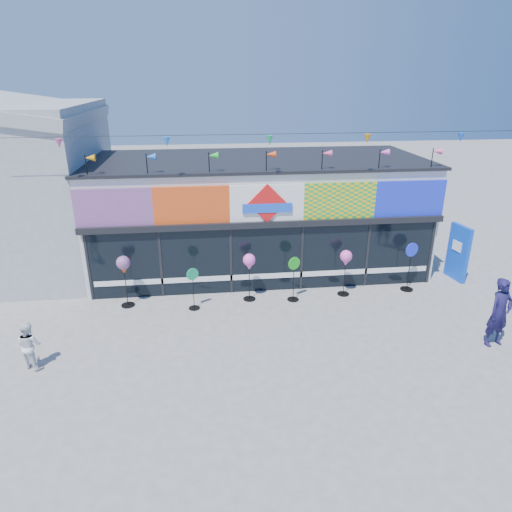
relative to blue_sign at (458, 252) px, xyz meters
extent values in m
plane|color=slate|center=(-6.95, -3.59, -1.01)|extent=(80.00, 80.00, 0.00)
cube|color=silver|center=(-6.95, 2.41, 0.99)|extent=(12.00, 5.00, 4.00)
cube|color=black|center=(-6.95, -0.15, 0.14)|extent=(11.60, 0.12, 2.30)
cube|color=black|center=(-6.95, -0.19, 1.39)|extent=(12.00, 0.30, 0.20)
cube|color=white|center=(-6.95, -0.18, -0.46)|extent=(11.40, 0.10, 0.18)
cube|color=black|center=(-6.95, 2.41, 3.04)|extent=(12.20, 5.20, 0.10)
cube|color=black|center=(-12.75, -0.16, 0.14)|extent=(0.08, 0.14, 2.30)
cube|color=black|center=(-10.45, -0.16, 0.14)|extent=(0.08, 0.14, 2.30)
cube|color=black|center=(-8.15, -0.16, 0.14)|extent=(0.08, 0.14, 2.30)
cube|color=black|center=(-5.75, -0.16, 0.14)|extent=(0.08, 0.14, 2.30)
cube|color=black|center=(-3.45, -0.16, 0.14)|extent=(0.08, 0.14, 2.30)
cube|color=black|center=(-1.15, -0.16, 0.14)|extent=(0.08, 0.14, 2.30)
cube|color=red|center=(-11.75, -0.17, 2.09)|extent=(2.40, 0.08, 1.20)
cube|color=#EC4A16|center=(-9.35, -0.17, 2.09)|extent=(2.40, 0.08, 1.20)
cube|color=white|center=(-6.95, -0.17, 2.09)|extent=(2.40, 0.08, 1.20)
cube|color=yellow|center=(-4.55, -0.17, 2.09)|extent=(2.40, 0.08, 1.20)
cube|color=#1A2FE0|center=(-2.15, -0.17, 2.09)|extent=(2.40, 0.08, 1.20)
cube|color=red|center=(-6.95, -0.23, 2.09)|extent=(1.27, 0.06, 1.27)
cube|color=blue|center=(-6.95, -0.25, 1.94)|extent=(1.60, 0.05, 0.30)
cube|color=blue|center=(-11.06, -0.11, -0.09)|extent=(0.78, 0.03, 0.78)
cube|color=gold|center=(-9.89, -0.11, 0.27)|extent=(0.92, 0.03, 0.92)
cube|color=#D34F13|center=(-8.71, -0.11, 0.54)|extent=(0.78, 0.03, 0.78)
cube|color=yellow|center=(-7.54, -0.11, -0.04)|extent=(0.92, 0.03, 0.92)
cube|color=#1C9E18|center=(-6.36, -0.11, 0.27)|extent=(0.78, 0.03, 0.78)
cube|color=red|center=(-5.19, -0.11, 0.44)|extent=(0.92, 0.03, 0.92)
cube|color=yellow|center=(-4.01, -0.11, -0.03)|extent=(0.78, 0.03, 0.78)
cube|color=red|center=(-2.84, -0.11, 0.16)|extent=(0.92, 0.03, 0.92)
cylinder|color=black|center=(-12.45, 0.06, 3.34)|extent=(0.03, 0.03, 0.70)
cone|color=orange|center=(-12.31, 0.06, 3.59)|extent=(0.30, 0.22, 0.22)
cylinder|color=black|center=(-10.65, 0.06, 3.34)|extent=(0.03, 0.03, 0.70)
cone|color=blue|center=(-10.51, 0.06, 3.59)|extent=(0.30, 0.22, 0.22)
cylinder|color=black|center=(-8.75, 0.06, 3.34)|extent=(0.03, 0.03, 0.70)
cone|color=green|center=(-8.61, 0.06, 3.59)|extent=(0.30, 0.22, 0.22)
cylinder|color=black|center=(-6.95, 0.06, 3.34)|extent=(0.03, 0.03, 0.70)
cone|color=red|center=(-6.81, 0.06, 3.59)|extent=(0.30, 0.22, 0.22)
cylinder|color=black|center=(-5.15, 0.06, 3.34)|extent=(0.03, 0.03, 0.70)
cone|color=#D94877|center=(-5.01, 0.06, 3.59)|extent=(0.30, 0.22, 0.22)
cylinder|color=black|center=(-3.25, 0.06, 3.34)|extent=(0.03, 0.03, 0.70)
cone|color=#DF4AC0|center=(-3.11, 0.06, 3.59)|extent=(0.30, 0.22, 0.22)
cylinder|color=black|center=(-1.45, 0.06, 3.34)|extent=(0.03, 0.03, 0.70)
cone|color=#F55198|center=(-1.31, 0.06, 3.59)|extent=(0.30, 0.22, 0.22)
cylinder|color=black|center=(-6.95, -0.59, 4.29)|extent=(16.00, 0.01, 0.01)
cone|color=#E84D96|center=(-12.95, -0.59, 4.11)|extent=(0.20, 0.20, 0.28)
cone|color=#1B7AE8|center=(-9.95, -0.59, 4.11)|extent=(0.20, 0.20, 0.28)
cone|color=#1BB45D|center=(-6.95, -0.59, 4.11)|extent=(0.20, 0.20, 0.28)
cone|color=orange|center=(-3.95, -0.59, 4.11)|extent=(0.20, 0.20, 0.28)
cone|color=blue|center=(-0.95, -0.59, 4.11)|extent=(0.20, 0.20, 0.28)
cube|color=blue|center=(0.00, 0.00, -0.01)|extent=(0.30, 1.02, 2.02)
cube|color=white|center=(-0.08, 0.00, 0.25)|extent=(0.11, 0.45, 0.35)
cylinder|color=black|center=(-11.54, -0.78, -1.00)|extent=(0.43, 0.43, 0.03)
cylinder|color=black|center=(-11.54, -0.78, -0.28)|extent=(0.03, 0.03, 1.41)
sphere|color=#DF430B|center=(-11.54, -0.78, 0.48)|extent=(0.43, 0.43, 0.43)
cone|color=#DF430B|center=(-11.54, -0.78, 0.21)|extent=(0.22, 0.22, 0.20)
cylinder|color=black|center=(-9.41, -1.23, -1.00)|extent=(0.35, 0.35, 0.03)
cylinder|color=black|center=(-9.41, -1.23, -0.41)|extent=(0.02, 0.02, 1.15)
cylinder|color=#169559|center=(-9.41, -1.23, 0.18)|extent=(0.37, 0.19, 0.39)
cylinder|color=black|center=(-7.60, -0.80, -1.00)|extent=(0.41, 0.41, 0.03)
cylinder|color=black|center=(-7.60, -0.80, -0.32)|extent=(0.02, 0.02, 1.33)
sphere|color=#FB53D0|center=(-7.60, -0.80, 0.40)|extent=(0.41, 0.41, 0.41)
cone|color=#FB53D0|center=(-7.60, -0.80, 0.14)|extent=(0.20, 0.20, 0.18)
cylinder|color=black|center=(-6.17, -1.01, -1.00)|extent=(0.39, 0.39, 0.03)
cylinder|color=black|center=(-6.17, -1.01, -0.36)|extent=(0.02, 0.02, 1.26)
cylinder|color=green|center=(-6.17, -1.01, 0.29)|extent=(0.41, 0.20, 0.43)
cylinder|color=black|center=(-4.40, -0.80, -1.00)|extent=(0.40, 0.40, 0.03)
cylinder|color=black|center=(-4.40, -0.80, -0.33)|extent=(0.02, 0.02, 1.31)
sphere|color=#F250BB|center=(-4.40, -0.80, 0.38)|extent=(0.40, 0.40, 0.40)
cone|color=#F250BB|center=(-4.40, -0.80, 0.13)|extent=(0.20, 0.20, 0.18)
cylinder|color=black|center=(-2.11, -0.71, -1.00)|extent=(0.44, 0.44, 0.03)
cylinder|color=black|center=(-2.11, -0.71, -0.27)|extent=(0.03, 0.03, 1.42)
cylinder|color=#1B2EE7|center=(-2.11, -0.71, 0.47)|extent=(0.48, 0.17, 0.48)
imported|color=#17133B|center=(-1.20, -4.28, -0.03)|extent=(0.81, 0.63, 1.96)
imported|color=white|center=(-13.45, -3.90, -0.38)|extent=(0.71, 0.62, 1.27)
camera|label=1|loc=(-8.96, -14.25, 5.89)|focal=32.00mm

